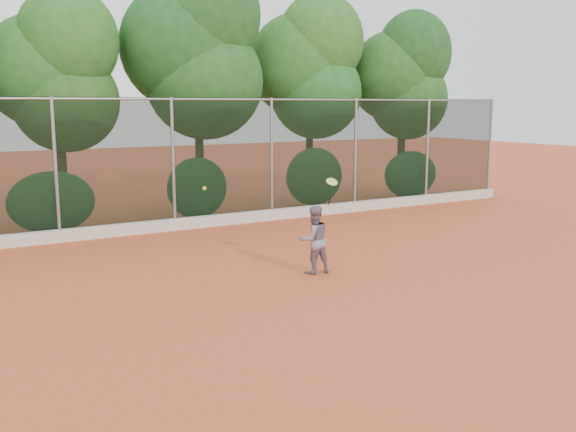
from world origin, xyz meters
TOP-DOWN VIEW (x-y plane):
  - ground at (0.00, 0.00)m, footprint 80.00×80.00m
  - concrete_curb at (0.00, 6.82)m, footprint 24.00×0.20m
  - tennis_player at (0.72, 1.21)m, footprint 0.70×0.57m
  - chainlink_fence at (-0.00, 7.00)m, footprint 24.09×0.09m
  - foliage_backdrop at (-0.55, 8.98)m, footprint 23.70×3.63m
  - tennis_racket at (1.07, 1.12)m, footprint 0.31×0.29m
  - tennis_ball_in_flight at (-1.41, 1.65)m, footprint 0.07×0.07m

SIDE VIEW (x-z plane):
  - ground at x=0.00m, z-range 0.00..0.00m
  - concrete_curb at x=0.00m, z-range 0.00..0.30m
  - tennis_player at x=0.72m, z-range 0.00..1.36m
  - tennis_racket at x=1.07m, z-range 1.50..2.06m
  - tennis_ball_in_flight at x=-1.41m, z-range 1.76..1.83m
  - chainlink_fence at x=0.00m, z-range 0.11..3.61m
  - foliage_backdrop at x=-0.55m, z-range 0.63..8.18m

